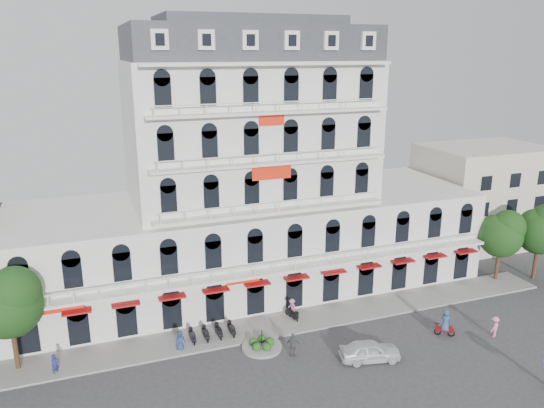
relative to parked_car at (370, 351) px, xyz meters
The scene contains 16 objects.
ground 4.60m from the parked_car, 159.51° to the right, with size 120.00×120.00×0.00m, color #38383A.
sidewalk 8.57m from the parked_car, 119.77° to the left, with size 53.00×4.00×0.16m, color gray.
main_building 19.27m from the parked_car, 104.49° to the left, with size 45.00×15.00×25.80m.
flank_building_east 32.09m from the parked_car, 35.56° to the left, with size 14.00×10.00×12.00m, color beige.
traffic_island 8.50m from the parked_car, 148.63° to the left, with size 3.20×3.20×1.60m.
parked_scooter_row 12.84m from the parked_car, 145.74° to the left, with size 4.40×1.80×1.10m, color black, non-canonical shape.
tree_west_inner 26.85m from the parked_car, 162.60° to the left, with size 4.76×4.76×8.25m.
tree_east_inner 21.97m from the parked_car, 22.97° to the left, with size 4.40×4.37×7.57m.
tree_east_outer 25.38m from the parked_car, 17.25° to the left, with size 4.65×4.65×8.05m.
parked_car is the anchor object (origin of this frame).
rider_east 7.77m from the parked_car, ahead, with size 1.46×1.15×2.36m.
rider_center 8.55m from the parked_car, 112.08° to the left, with size 0.80×1.68×2.02m.
pedestrian_left 14.80m from the parked_car, 154.81° to the left, with size 0.83×0.54×1.71m, color navy.
pedestrian_mid 5.89m from the parked_car, 154.61° to the left, with size 1.14×0.47×1.94m, color #525459.
pedestrian_right 11.45m from the parked_car, ahead, with size 1.17×0.67×1.81m, color pink.
pedestrian_far 23.42m from the parked_car, 164.62° to the left, with size 0.62×0.41×1.70m, color navy.
Camera 1 is at (-15.15, -29.38, 22.89)m, focal length 35.00 mm.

